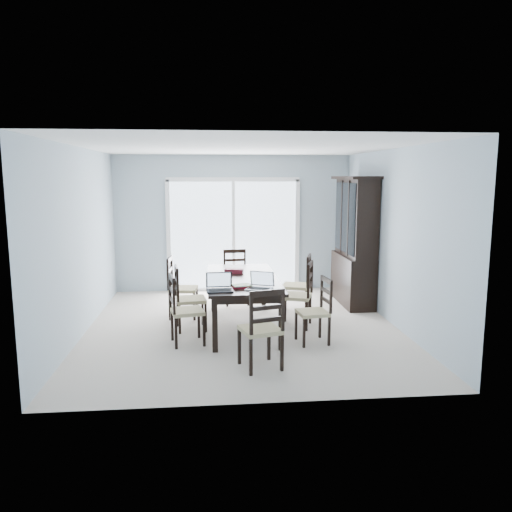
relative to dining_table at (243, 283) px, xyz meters
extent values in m
plane|color=beige|center=(0.00, 0.00, -0.67)|extent=(5.00, 5.00, 0.00)
plane|color=white|center=(0.00, 0.00, 1.93)|extent=(5.00, 5.00, 0.00)
cube|color=#9EB1BD|center=(0.00, 2.50, 0.63)|extent=(4.50, 0.02, 2.60)
cube|color=#9EB1BD|center=(-2.25, 0.00, 0.63)|extent=(0.02, 5.00, 2.60)
cube|color=#9EB1BD|center=(2.25, 0.00, 0.63)|extent=(0.02, 5.00, 2.60)
cube|color=gray|center=(0.00, 3.50, -0.72)|extent=(4.50, 2.00, 0.10)
cube|color=#99999E|center=(0.00, 4.50, -0.12)|extent=(4.50, 0.06, 1.10)
cube|color=black|center=(0.00, 0.00, 0.06)|extent=(1.00, 2.20, 0.04)
cube|color=black|center=(0.00, 0.00, 0.00)|extent=(0.88, 2.08, 0.10)
cube|color=black|center=(-0.42, -1.00, -0.33)|extent=(0.07, 0.07, 0.69)
cube|color=black|center=(0.42, -1.00, -0.33)|extent=(0.07, 0.07, 0.69)
cube|color=black|center=(-0.42, 1.00, -0.33)|extent=(0.07, 0.07, 0.69)
cube|color=black|center=(0.42, 1.00, -0.33)|extent=(0.07, 0.07, 0.69)
cube|color=black|center=(2.01, 1.25, -0.25)|extent=(0.45, 1.30, 0.85)
cube|color=black|center=(2.04, 1.25, 0.83)|extent=(0.38, 1.30, 1.30)
cube|color=black|center=(2.01, 1.25, 1.50)|extent=(0.50, 1.38, 0.05)
cube|color=black|center=(1.84, 0.83, 0.83)|extent=(0.02, 0.36, 1.18)
cube|color=black|center=(1.84, 1.25, 0.83)|extent=(0.02, 0.36, 1.18)
cube|color=black|center=(1.84, 1.67, 0.83)|extent=(0.02, 0.36, 1.18)
cube|color=silver|center=(0.00, 2.48, 0.38)|extent=(2.40, 0.02, 2.10)
cube|color=white|center=(0.00, 2.46, 1.47)|extent=(2.52, 0.05, 0.08)
cube|color=white|center=(0.00, 2.46, 0.38)|extent=(0.06, 0.05, 2.10)
cube|color=white|center=(0.00, 2.46, -0.65)|extent=(2.52, 0.05, 0.05)
cube|color=black|center=(-0.99, -0.49, -0.47)|extent=(0.04, 0.04, 0.41)
cube|color=black|center=(-0.92, -0.85, -0.47)|extent=(0.04, 0.04, 0.41)
cube|color=black|center=(-0.63, -0.42, -0.47)|extent=(0.04, 0.04, 0.41)
cube|color=black|center=(-0.56, -0.78, -0.47)|extent=(0.04, 0.04, 0.41)
cube|color=tan|center=(-0.77, -0.64, -0.24)|extent=(0.48, 0.48, 0.05)
cube|color=black|center=(-0.95, 0.14, -0.47)|extent=(0.04, 0.04, 0.42)
cube|color=black|center=(-0.90, -0.22, -0.47)|extent=(0.04, 0.04, 0.42)
cube|color=black|center=(-0.59, 0.19, -0.47)|extent=(0.04, 0.04, 0.42)
cube|color=black|center=(-0.54, -0.17, -0.47)|extent=(0.04, 0.04, 0.42)
cube|color=tan|center=(-0.75, -0.02, -0.23)|extent=(0.46, 0.46, 0.05)
cube|color=black|center=(-1.06, 0.85, -0.46)|extent=(0.04, 0.04, 0.43)
cube|color=black|center=(-1.09, 0.47, -0.46)|extent=(0.04, 0.04, 0.43)
cube|color=black|center=(-0.68, 0.81, -0.46)|extent=(0.04, 0.04, 0.43)
cube|color=black|center=(-0.72, 0.44, -0.46)|extent=(0.04, 0.04, 0.43)
cube|color=tan|center=(-0.89, 0.64, -0.22)|extent=(0.45, 0.45, 0.05)
cube|color=black|center=(1.07, -0.91, -0.48)|extent=(0.04, 0.04, 0.39)
cube|color=black|center=(1.02, -0.57, -0.48)|extent=(0.04, 0.04, 0.39)
cube|color=black|center=(0.73, -0.96, -0.48)|extent=(0.04, 0.04, 0.39)
cube|color=black|center=(0.68, -0.62, -0.48)|extent=(0.04, 0.04, 0.39)
cube|color=tan|center=(0.87, -0.77, -0.26)|extent=(0.43, 0.43, 0.05)
cube|color=black|center=(0.90, -0.26, -0.46)|extent=(0.04, 0.04, 0.43)
cube|color=black|center=(1.03, 0.10, -0.46)|extent=(0.04, 0.04, 0.43)
cube|color=black|center=(0.54, -0.13, -0.46)|extent=(0.04, 0.04, 0.43)
cube|color=black|center=(0.67, 0.23, -0.46)|extent=(0.04, 0.04, 0.43)
cube|color=tan|center=(0.78, -0.01, -0.22)|extent=(0.54, 0.54, 0.05)
cube|color=black|center=(1.03, 0.46, -0.46)|extent=(0.04, 0.04, 0.42)
cube|color=black|center=(1.14, 0.82, -0.46)|extent=(0.04, 0.04, 0.42)
cube|color=black|center=(0.67, 0.57, -0.46)|extent=(0.04, 0.04, 0.42)
cube|color=black|center=(0.79, 0.93, -0.46)|extent=(0.04, 0.04, 0.42)
cube|color=tan|center=(0.91, 0.69, -0.22)|extent=(0.52, 0.52, 0.05)
cube|color=black|center=(-0.04, -1.81, -0.46)|extent=(0.04, 0.04, 0.43)
cube|color=black|center=(0.33, -1.70, -0.46)|extent=(0.04, 0.04, 0.43)
cube|color=black|center=(-0.14, -1.44, -0.46)|extent=(0.04, 0.04, 0.43)
cube|color=black|center=(0.22, -1.34, -0.46)|extent=(0.04, 0.04, 0.43)
cube|color=tan|center=(0.09, -1.57, -0.22)|extent=(0.52, 0.52, 0.05)
cube|color=black|center=(0.15, 1.61, -0.47)|extent=(0.04, 0.04, 0.41)
cube|color=black|center=(-0.21, 1.58, -0.47)|extent=(0.04, 0.04, 0.41)
cube|color=black|center=(0.18, 1.24, -0.47)|extent=(0.04, 0.04, 0.41)
cube|color=black|center=(-0.18, 1.21, -0.47)|extent=(0.04, 0.04, 0.41)
cube|color=tan|center=(-0.01, 1.41, -0.24)|extent=(0.43, 0.43, 0.05)
cube|color=black|center=(-0.35, -0.86, 0.09)|extent=(0.35, 0.25, 0.02)
cube|color=silver|center=(-0.35, -0.86, 0.20)|extent=(0.30, 0.05, 0.18)
cube|color=silver|center=(0.16, -0.80, 0.09)|extent=(0.39, 0.33, 0.02)
cube|color=silver|center=(0.16, -0.80, 0.20)|extent=(0.28, 0.15, 0.17)
cube|color=maroon|center=(-0.07, -0.67, 0.09)|extent=(0.24, 0.19, 0.03)
cube|color=gold|center=(-0.06, -0.67, 0.11)|extent=(0.28, 0.23, 0.01)
cube|color=black|center=(0.16, -1.00, 0.08)|extent=(0.11, 0.08, 0.01)
cube|color=#551121|center=(-0.11, 0.33, 0.11)|extent=(0.29, 0.19, 0.07)
cube|color=brown|center=(-0.88, 3.52, -0.21)|extent=(2.01, 1.83, 0.92)
cube|color=gray|center=(-0.88, 3.52, 0.28)|extent=(2.07, 1.89, 0.06)
camera|label=1|loc=(-0.49, -7.06, 1.52)|focal=35.00mm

